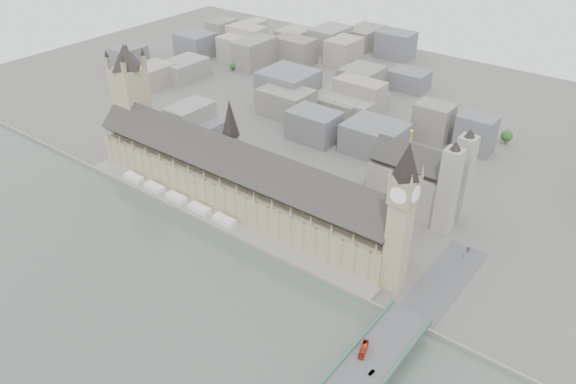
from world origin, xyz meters
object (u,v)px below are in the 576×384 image
Objects in this scene: palace_of_westminster at (237,179)px; car_approach at (468,250)px; elizabeth_tower at (402,208)px; red_bus_north at (363,349)px; car_silver at (372,372)px; westminster_abbey at (420,181)px; victoria_tower at (131,97)px.

car_approach is (165.77, 37.62, -11.74)m from palace_of_westminster.
palace_of_westminster is 2.47× the size of elizabeth_tower.
car_silver is (10.50, -9.59, -1.06)m from red_bus_north.
westminster_abbey reaches higher than palace_of_westminster.
victoria_tower is 292.83m from car_approach.
car_silver is at bearing -71.19° from westminster_abbey.
westminster_abbey is at bearing 16.50° from victoria_tower.
red_bus_north is at bearing -74.91° from elizabeth_tower.
car_silver is 124.50m from car_approach.
elizabeth_tower reaches higher than victoria_tower.
car_silver is at bearing -17.92° from victoria_tower.
westminster_abbey is 5.53× the size of red_bus_north.
palace_of_westminster is at bearing 175.15° from elizabeth_tower.
victoria_tower is at bearing -163.50° from westminster_abbey.
elizabeth_tower reaches higher than red_bus_north.
victoria_tower is 306.09m from car_silver.
car_approach reaches higher than car_silver.
car_approach is (10.09, 114.90, -1.00)m from red_bus_north.
elizabeth_tower is 93.12m from car_silver.
westminster_abbey is at bearing 107.29° from elizabeth_tower.
victoria_tower is 20.26× the size of car_approach.
victoria_tower reaches higher than car_silver.
elizabeth_tower is at bearing -4.85° from palace_of_westminster.
red_bus_north is 3.11× the size of car_silver.
victoria_tower is at bearing 176.04° from elizabeth_tower.
car_silver is at bearing -59.49° from red_bus_north.
palace_of_westminster is 174.14m from red_bus_north.
palace_of_westminster is 187.88m from car_silver.
palace_of_westminster is at bearing -145.83° from westminster_abbey.
car_approach is at bearing 60.62° from elizabeth_tower.
elizabeth_tower is at bearing 88.02° from red_bus_north.
car_silver is at bearing -104.76° from car_approach.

